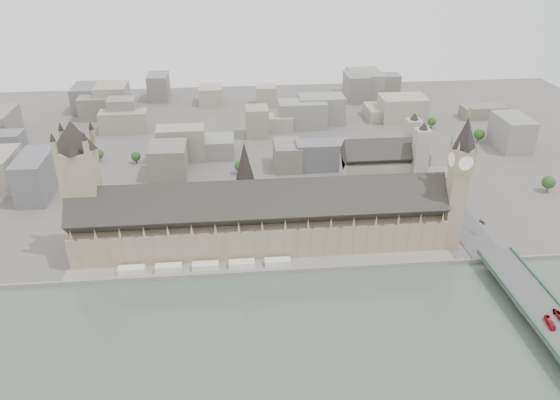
{
  "coord_description": "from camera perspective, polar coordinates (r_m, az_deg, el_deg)",
  "views": [
    {
      "loc": [
        -18.2,
        -321.7,
        218.02
      ],
      "look_at": [
        14.4,
        22.22,
        37.2
      ],
      "focal_mm": 35.0,
      "sensor_mm": 36.0,
      "label": 1
    }
  ],
  "objects": [
    {
      "name": "ground",
      "position": [
        389.04,
        -1.81,
        -6.47
      ],
      "size": [
        900.0,
        900.0,
        0.0
      ],
      "primitive_type": "plane",
      "color": "#595651",
      "rests_on": "ground"
    },
    {
      "name": "embankment_wall",
      "position": [
        375.87,
        -1.66,
        -7.56
      ],
      "size": [
        600.0,
        1.5,
        3.0
      ],
      "primitive_type": "cube",
      "color": "gray",
      "rests_on": "ground"
    },
    {
      "name": "river_terrace",
      "position": [
        382.3,
        -1.74,
        -6.98
      ],
      "size": [
        270.0,
        15.0,
        2.0
      ],
      "primitive_type": "cube",
      "color": "gray",
      "rests_on": "ground"
    },
    {
      "name": "terrace_tents",
      "position": [
        381.2,
        -7.8,
        -6.82
      ],
      "size": [
        118.0,
        7.0,
        4.0
      ],
      "color": "white",
      "rests_on": "river_terrace"
    },
    {
      "name": "palace_of_westminster",
      "position": [
        393.74,
        -2.05,
        -2.13
      ],
      "size": [
        265.0,
        40.73,
        55.44
      ],
      "color": "#9F876B",
      "rests_on": "ground"
    },
    {
      "name": "elizabeth_tower",
      "position": [
        398.35,
        18.21,
        2.5
      ],
      "size": [
        17.0,
        17.0,
        107.5
      ],
      "color": "#9F876B",
      "rests_on": "ground"
    },
    {
      "name": "victoria_tower",
      "position": [
        397.71,
        -20.03,
        1.69
      ],
      "size": [
        30.0,
        30.0,
        100.0
      ],
      "color": "#9F876B",
      "rests_on": "ground"
    },
    {
      "name": "central_tower",
      "position": [
        382.88,
        -3.7,
        2.85
      ],
      "size": [
        13.0,
        13.0,
        48.0
      ],
      "color": "gray",
      "rests_on": "ground"
    },
    {
      "name": "westminster_bridge",
      "position": [
        364.21,
        26.15,
        -11.5
      ],
      "size": [
        25.0,
        325.0,
        10.25
      ],
      "primitive_type": "cube",
      "color": "#474749",
      "rests_on": "ground"
    },
    {
      "name": "westminster_abbey",
      "position": [
        477.01,
        10.8,
        3.25
      ],
      "size": [
        68.0,
        36.0,
        64.0
      ],
      "color": "gray",
      "rests_on": "ground"
    },
    {
      "name": "city_skyline_inland",
      "position": [
        600.91,
        -3.41,
        8.24
      ],
      "size": [
        720.0,
        360.0,
        38.0
      ],
      "primitive_type": null,
      "color": "gray",
      "rests_on": "ground"
    },
    {
      "name": "park_trees",
      "position": [
        435.98,
        -3.66,
        -1.31
      ],
      "size": [
        110.0,
        30.0,
        15.0
      ],
      "primitive_type": null,
      "color": "#1C3F16",
      "rests_on": "ground"
    },
    {
      "name": "red_bus_north",
      "position": [
        354.0,
        26.37,
        -11.4
      ],
      "size": [
        4.5,
        11.68,
        3.17
      ],
      "primitive_type": "imported",
      "rotation": [
        0.0,
        0.0,
        -0.17
      ],
      "color": "#B31423",
      "rests_on": "westminster_bridge"
    },
    {
      "name": "red_bus_south",
      "position": [
        361.74,
        27.23,
        -10.77
      ],
      "size": [
        2.54,
        9.64,
        2.67
      ],
      "primitive_type": "imported",
      "rotation": [
        0.0,
        0.0,
        -0.03
      ],
      "color": "red",
      "rests_on": "westminster_bridge"
    },
    {
      "name": "car_silver",
      "position": [
        365.38,
        26.78,
        -10.36
      ],
      "size": [
        3.27,
        4.75,
        1.48
      ],
      "primitive_type": "imported",
      "rotation": [
        0.0,
        0.0,
        -0.42
      ],
      "color": "gray",
      "rests_on": "westminster_bridge"
    },
    {
      "name": "car_approach",
      "position": [
        442.19,
        20.39,
        -2.18
      ],
      "size": [
        3.93,
        6.11,
        1.65
      ],
      "primitive_type": "imported",
      "rotation": [
        0.0,
        0.0,
        0.31
      ],
      "color": "gray",
      "rests_on": "westminster_bridge"
    }
  ]
}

